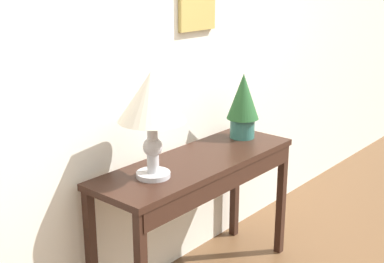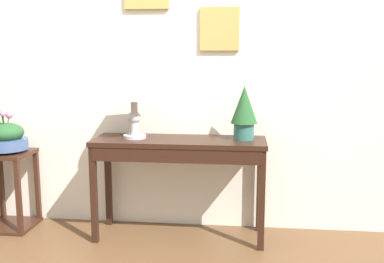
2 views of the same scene
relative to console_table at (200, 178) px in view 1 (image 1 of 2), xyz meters
name	(u,v)px [view 1 (image 1 of 2)]	position (x,y,z in m)	size (l,w,h in m)	color
back_wall_with_art	(142,38)	(-0.10, 0.33, 0.74)	(9.00, 0.13, 2.80)	silver
console_table	(200,178)	(0.00, 0.00, 0.00)	(1.28, 0.42, 0.76)	black
table_lamp	(152,101)	(-0.34, 0.02, 0.49)	(0.33, 0.33, 0.53)	#B7B7BC
potted_plant_on_console	(243,103)	(0.48, 0.06, 0.32)	(0.19, 0.19, 0.40)	#2D665B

